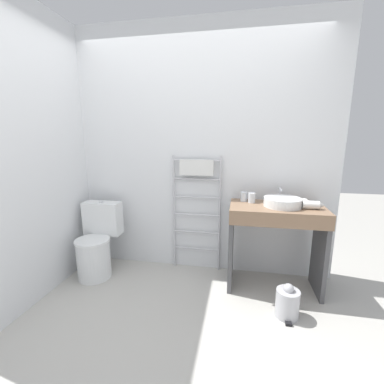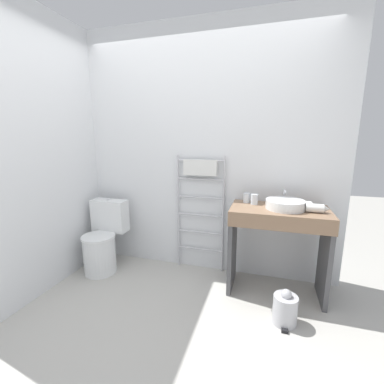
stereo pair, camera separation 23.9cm
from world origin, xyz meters
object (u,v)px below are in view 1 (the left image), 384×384
object	(u,v)px
cup_near_edge	(252,198)
trash_bin	(287,303)
toilet	(97,244)
cup_near_wall	(244,197)
sink_basin	(282,202)
hair_dryer	(311,204)
towel_radiator	(196,192)

from	to	relation	value
cup_near_edge	trash_bin	world-z (taller)	cup_near_edge
toilet	cup_near_wall	size ratio (longest dim) A/B	8.22
toilet	trash_bin	size ratio (longest dim) A/B	2.63
sink_basin	toilet	bearing A→B (deg)	-177.67
trash_bin	hair_dryer	bearing A→B (deg)	61.45
towel_radiator	cup_near_wall	bearing A→B (deg)	-10.67
cup_near_edge	trash_bin	distance (m)	0.98
cup_near_wall	cup_near_edge	distance (m)	0.09
towel_radiator	cup_near_wall	distance (m)	0.52
toilet	hair_dryer	size ratio (longest dim) A/B	4.10
cup_near_wall	hair_dryer	distance (m)	0.63
toilet	cup_near_edge	bearing A→B (deg)	6.00
towel_radiator	cup_near_wall	size ratio (longest dim) A/B	13.50
cup_near_edge	toilet	bearing A→B (deg)	-174.00
cup_near_wall	trash_bin	xyz separation A→B (m)	(0.38, -0.57, -0.77)
hair_dryer	trash_bin	distance (m)	0.88
toilet	trash_bin	distance (m)	1.98
cup_near_edge	hair_dryer	size ratio (longest dim) A/B	0.52
toilet	trash_bin	bearing A→B (deg)	-10.29
cup_near_edge	hair_dryer	world-z (taller)	cup_near_edge
sink_basin	hair_dryer	distance (m)	0.25
toilet	sink_basin	size ratio (longest dim) A/B	2.29
cup_near_wall	toilet	bearing A→B (deg)	-171.93
cup_near_wall	trash_bin	size ratio (longest dim) A/B	0.32
sink_basin	trash_bin	bearing A→B (deg)	-85.99
toilet	trash_bin	world-z (taller)	toilet
towel_radiator	sink_basin	distance (m)	0.90
toilet	hair_dryer	distance (m)	2.22
toilet	hair_dryer	xyz separation A→B (m)	(2.16, 0.05, 0.54)
sink_basin	hair_dryer	world-z (taller)	sink_basin
towel_radiator	trash_bin	distance (m)	1.36
towel_radiator	hair_dryer	xyz separation A→B (m)	(1.11, -0.27, -0.02)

